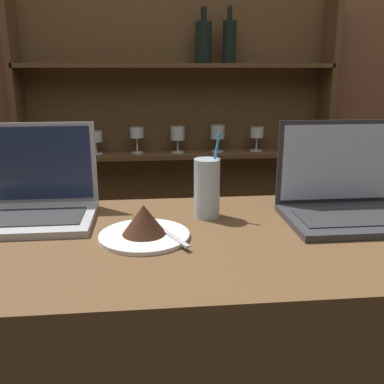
{
  "coord_description": "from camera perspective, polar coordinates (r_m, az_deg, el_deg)",
  "views": [
    {
      "loc": [
        -0.17,
        -0.63,
        1.35
      ],
      "look_at": [
        -0.08,
        0.34,
        1.07
      ],
      "focal_mm": 40.0,
      "sensor_mm": 36.0,
      "label": 1
    }
  ],
  "objects": [
    {
      "name": "laptop_far",
      "position": [
        1.2,
        19.83,
        -0.73
      ],
      "size": [
        0.33,
        0.24,
        0.25
      ],
      "color": "#333338",
      "rests_on": "bar_counter"
    },
    {
      "name": "back_shelf",
      "position": [
        2.19,
        -1.86,
        3.99
      ],
      "size": [
        1.52,
        0.18,
        1.7
      ],
      "color": "brown",
      "rests_on": "ground_plane"
    },
    {
      "name": "back_wall",
      "position": [
        2.22,
        -1.36,
        16.13
      ],
      "size": [
        7.0,
        0.06,
        2.7
      ],
      "color": "brown",
      "rests_on": "ground_plane"
    },
    {
      "name": "water_glass",
      "position": [
        1.13,
        2.0,
        0.53
      ],
      "size": [
        0.07,
        0.07,
        0.22
      ],
      "color": "silver",
      "rests_on": "bar_counter"
    },
    {
      "name": "laptop_near",
      "position": [
        1.2,
        -20.78,
        -0.85
      ],
      "size": [
        0.34,
        0.24,
        0.24
      ],
      "color": "#ADADB2",
      "rests_on": "bar_counter"
    },
    {
      "name": "cake_plate",
      "position": [
        1.0,
        -6.39,
        -4.49
      ],
      "size": [
        0.21,
        0.21,
        0.08
      ],
      "color": "white",
      "rests_on": "bar_counter"
    }
  ]
}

